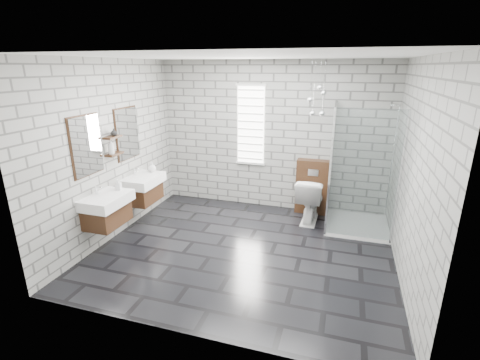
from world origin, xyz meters
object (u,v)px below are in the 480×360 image
at_px(cistern_panel, 313,187).
at_px(toilet, 310,199).
at_px(vanity_right, 141,181).
at_px(shower_enclosure, 353,201).
at_px(vanity_left, 104,201).

relative_size(cistern_panel, toilet, 1.27).
relative_size(vanity_right, shower_enclosure, 0.77).
bearing_deg(toilet, vanity_left, 36.47).
xyz_separation_m(vanity_left, vanity_right, (0.00, 0.95, 0.00)).
relative_size(vanity_left, cistern_panel, 1.57).
bearing_deg(vanity_left, toilet, 34.77).
xyz_separation_m(vanity_right, toilet, (2.71, 0.93, -0.36)).
relative_size(vanity_right, cistern_panel, 1.57).
distance_m(vanity_left, vanity_right, 0.95).
height_order(vanity_left, toilet, vanity_left).
bearing_deg(cistern_panel, toilet, -90.00).
xyz_separation_m(vanity_left, cistern_panel, (2.71, 2.25, -0.26)).
distance_m(shower_enclosure, toilet, 0.73).
xyz_separation_m(vanity_left, shower_enclosure, (3.41, 1.73, -0.25)).
height_order(vanity_left, cistern_panel, vanity_left).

